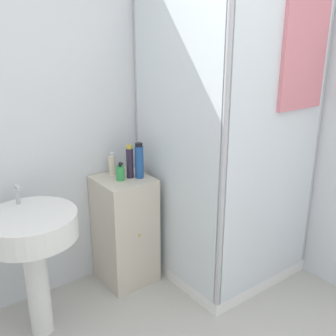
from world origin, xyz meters
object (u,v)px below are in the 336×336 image
shampoo_bottle_tall_black (130,162)px  soap_dispenser (120,173)px  sink (32,240)px  lotion_bottle_white (112,165)px  shampoo_bottle_blue (139,161)px

shampoo_bottle_tall_black → soap_dispenser: bearing=-175.8°
sink → lotion_bottle_white: lotion_bottle_white is taller
sink → lotion_bottle_white: bearing=22.6°
shampoo_bottle_blue → shampoo_bottle_tall_black: bearing=140.2°
sink → shampoo_bottle_blue: bearing=8.1°
shampoo_bottle_tall_black → lotion_bottle_white: size_ratio=1.40×
soap_dispenser → shampoo_bottle_tall_black: (0.09, 0.01, 0.06)m
soap_dispenser → shampoo_bottle_tall_black: bearing=4.2°
soap_dispenser → sink: bearing=-167.4°
shampoo_bottle_tall_black → lotion_bottle_white: bearing=118.8°
lotion_bottle_white → shampoo_bottle_blue: bearing=-54.7°
sink → lotion_bottle_white: size_ratio=5.53×
sink → shampoo_bottle_tall_black: (0.80, 0.17, 0.30)m
shampoo_bottle_tall_black → lotion_bottle_white: 0.16m
sink → shampoo_bottle_tall_black: shampoo_bottle_tall_black is taller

